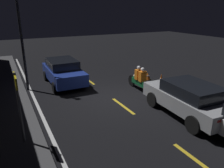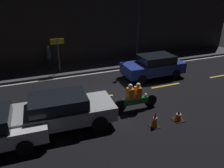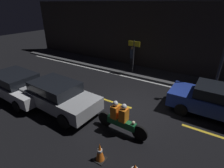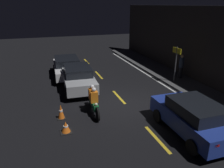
% 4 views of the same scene
% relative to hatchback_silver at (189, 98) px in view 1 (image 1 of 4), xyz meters
% --- Properties ---
extents(ground_plane, '(56.00, 56.00, 0.00)m').
position_rel_hatchback_silver_xyz_m(ground_plane, '(3.06, 2.00, -0.79)').
color(ground_plane, black).
extents(raised_curb, '(28.00, 2.23, 0.10)m').
position_rel_hatchback_silver_xyz_m(raised_curb, '(3.06, 6.97, -0.74)').
color(raised_curb, '#424244').
rests_on(raised_curb, ground).
extents(lane_dash_b, '(2.00, 0.14, 0.01)m').
position_rel_hatchback_silver_xyz_m(lane_dash_b, '(-2.44, 2.00, -0.79)').
color(lane_dash_b, gold).
rests_on(lane_dash_b, ground).
extents(lane_dash_c, '(2.00, 0.14, 0.01)m').
position_rel_hatchback_silver_xyz_m(lane_dash_c, '(2.06, 2.00, -0.79)').
color(lane_dash_c, gold).
rests_on(lane_dash_c, ground).
extents(lane_dash_d, '(2.00, 0.14, 0.01)m').
position_rel_hatchback_silver_xyz_m(lane_dash_d, '(6.56, 2.00, -0.79)').
color(lane_dash_d, gold).
rests_on(lane_dash_d, ground).
extents(lane_dash_e, '(2.00, 0.14, 0.01)m').
position_rel_hatchback_silver_xyz_m(lane_dash_e, '(11.06, 2.00, -0.79)').
color(lane_dash_e, gold).
rests_on(lane_dash_e, ground).
extents(lane_solid_kerb, '(25.20, 0.14, 0.01)m').
position_rel_hatchback_silver_xyz_m(lane_solid_kerb, '(3.06, 5.60, -0.79)').
color(lane_solid_kerb, silver).
rests_on(lane_solid_kerb, ground).
extents(hatchback_silver, '(4.27, 2.08, 1.46)m').
position_rel_hatchback_silver_xyz_m(hatchback_silver, '(0.00, 0.00, 0.00)').
color(hatchback_silver, '#9EA0A5').
rests_on(hatchback_silver, ground).
extents(sedan_blue, '(4.04, 1.92, 1.48)m').
position_rel_hatchback_silver_xyz_m(sedan_blue, '(6.61, 3.59, -0.01)').
color(sedan_blue, navy).
rests_on(sedan_blue, ground).
extents(motorcycle, '(2.32, 0.38, 1.40)m').
position_rel_hatchback_silver_xyz_m(motorcycle, '(3.44, 0.14, -0.14)').
color(motorcycle, black).
rests_on(motorcycle, ground).
extents(traffic_cone_near, '(0.40, 0.40, 0.73)m').
position_rel_hatchback_silver_xyz_m(traffic_cone_near, '(3.59, -1.49, -0.43)').
color(traffic_cone_near, black).
rests_on(traffic_cone_near, ground).
extents(traffic_cone_mid, '(0.49, 0.49, 0.50)m').
position_rel_hatchback_silver_xyz_m(traffic_cone_mid, '(4.86, -1.43, -0.55)').
color(traffic_cone_mid, black).
rests_on(traffic_cone_mid, ground).
extents(shop_sign, '(0.90, 0.08, 2.40)m').
position_rel_hatchback_silver_xyz_m(shop_sign, '(0.90, 6.51, 1.00)').
color(shop_sign, '#4C4C51').
rests_on(shop_sign, raised_curb).
extents(street_lamp, '(0.28, 0.28, 5.76)m').
position_rel_hatchback_silver_xyz_m(street_lamp, '(6.44, 5.70, 2.45)').
color(street_lamp, '#333338').
rests_on(street_lamp, ground).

